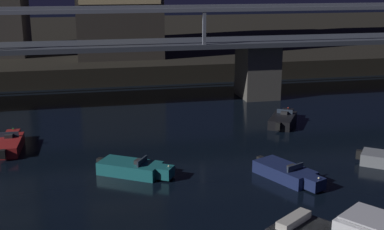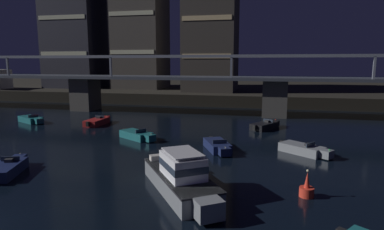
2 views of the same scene
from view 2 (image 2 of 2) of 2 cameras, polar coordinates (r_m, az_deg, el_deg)
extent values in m
cube|color=black|center=(101.47, 4.24, 5.01)|extent=(240.00, 80.00, 2.20)
cube|color=#4C4944|center=(60.77, -17.89, 3.46)|extent=(3.60, 4.40, 5.55)
cube|color=#4C4944|center=(52.45, 14.02, 2.80)|extent=(3.60, 4.40, 5.55)
cube|color=#3D424C|center=(54.23, -3.16, 6.43)|extent=(102.29, 6.40, 0.45)
cube|color=slate|center=(51.39, -4.09, 10.10)|extent=(102.29, 0.36, 0.36)
cube|color=slate|center=(56.97, -2.39, 10.01)|extent=(102.29, 0.36, 0.36)
cube|color=slate|center=(65.75, -29.19, 7.36)|extent=(0.30, 0.30, 3.20)
cube|color=slate|center=(54.92, -13.84, 8.13)|extent=(0.30, 0.30, 3.20)
cube|color=slate|center=(49.50, 6.79, 8.24)|extent=(0.30, 0.30, 3.20)
cube|color=slate|center=(51.25, 28.92, 7.21)|extent=(0.30, 0.30, 3.20)
cube|color=#282833|center=(88.09, -19.52, 17.73)|extent=(12.63, 11.84, 40.14)
cube|color=beige|center=(81.96, -21.30, 9.85)|extent=(11.62, 0.10, 0.90)
cube|color=beige|center=(82.54, -21.63, 15.42)|extent=(11.62, 0.10, 0.90)
cube|color=beige|center=(75.29, -10.34, 10.63)|extent=(10.28, 0.10, 0.90)
cube|color=beige|center=(75.98, -10.52, 16.89)|extent=(10.28, 0.10, 0.90)
cube|color=#38332D|center=(72.98, 3.44, 18.62)|extent=(10.61, 12.30, 36.34)
cube|color=beige|center=(65.87, 2.47, 10.12)|extent=(9.76, 0.10, 0.90)
cube|color=beige|center=(66.40, 2.52, 16.40)|extent=(9.76, 0.10, 0.90)
cube|color=gray|center=(21.91, -2.17, -11.44)|extent=(6.67, 8.07, 1.20)
cube|color=gray|center=(17.99, 2.92, -15.93)|extent=(1.80, 1.72, 1.04)
cube|color=black|center=(21.72, -2.18, -10.08)|extent=(6.78, 8.18, 0.10)
cube|color=white|center=(20.95, -1.63, -8.65)|extent=(3.54, 3.83, 1.40)
cube|color=#283342|center=(20.93, -1.63, -8.52)|extent=(3.60, 3.88, 0.44)
cube|color=silver|center=(20.70, -1.64, -6.41)|extent=(3.19, 3.44, 0.08)
cube|color=#B7B2A8|center=(24.73, -4.86, -7.15)|extent=(2.05, 1.67, 0.36)
cube|color=#19234C|center=(28.45, -29.41, -8.19)|extent=(2.94, 4.28, 0.80)
cube|color=#19234C|center=(30.56, -27.62, -6.82)|extent=(1.22, 1.17, 0.70)
cube|color=#283342|center=(29.05, -28.83, -6.62)|extent=(1.31, 0.52, 0.36)
cube|color=#262628|center=(28.84, -29.02, -6.87)|extent=(0.66, 0.56, 0.24)
sphere|color=beige|center=(30.68, -27.51, -5.92)|extent=(0.12, 0.12, 0.12)
cube|color=#196066|center=(51.28, -26.06, -0.68)|extent=(4.30, 3.39, 0.80)
cube|color=#196066|center=(49.11, -24.91, -0.93)|extent=(1.25, 1.29, 0.70)
cube|color=#283342|center=(50.43, -25.71, -0.14)|extent=(0.71, 1.25, 0.36)
cube|color=#262628|center=(50.66, -25.82, -0.17)|extent=(0.61, 0.68, 0.24)
cube|color=black|center=(53.22, -27.03, -0.31)|extent=(0.48, 0.48, 0.60)
sphere|color=beige|center=(48.82, -24.81, -0.47)|extent=(0.12, 0.12, 0.12)
cube|color=black|center=(42.33, 12.36, -1.85)|extent=(3.60, 4.27, 0.80)
cube|color=black|center=(44.34, 14.03, -1.35)|extent=(1.32, 1.29, 0.70)
cube|color=#283342|center=(42.94, 12.99, -0.93)|extent=(1.20, 0.80, 0.36)
cube|color=#262628|center=(42.74, 12.81, -1.05)|extent=(0.69, 0.64, 0.24)
cube|color=black|center=(40.53, 10.73, -2.13)|extent=(0.50, 0.50, 0.60)
sphere|color=red|center=(44.48, 14.21, -0.76)|extent=(0.12, 0.12, 0.12)
cube|color=maroon|center=(45.89, -16.12, -1.16)|extent=(1.91, 3.96, 0.80)
cube|color=maroon|center=(47.94, -14.68, -0.61)|extent=(1.02, 0.93, 0.70)
cube|color=#283342|center=(46.52, -15.63, -0.27)|extent=(1.35, 0.14, 0.36)
cube|color=#262628|center=(46.31, -15.78, -0.40)|extent=(0.57, 0.42, 0.24)
cube|color=black|center=(44.06, -17.53, -1.50)|extent=(0.37, 0.37, 0.60)
sphere|color=#33D84C|center=(48.09, -14.56, -0.05)|extent=(0.12, 0.12, 0.12)
cube|color=gray|center=(32.11, 18.38, -5.59)|extent=(4.19, 3.82, 0.80)
cube|color=gray|center=(30.95, 22.18, -6.25)|extent=(1.32, 1.33, 0.70)
cube|color=#283342|center=(31.55, 19.75, -4.83)|extent=(0.91, 1.13, 0.36)
cube|color=#262628|center=(31.68, 19.35, -4.87)|extent=(0.66, 0.69, 0.24)
cube|color=black|center=(33.23, 15.24, -4.78)|extent=(0.51, 0.51, 0.60)
sphere|color=#33D84C|center=(30.73, 22.64, -5.56)|extent=(0.12, 0.12, 0.12)
cube|color=#19234C|center=(31.83, 4.35, -5.27)|extent=(3.26, 4.30, 0.80)
cube|color=#19234C|center=(29.60, 5.65, -6.30)|extent=(1.27, 1.23, 0.70)
cube|color=#283342|center=(30.90, 4.80, -4.61)|extent=(1.27, 0.65, 0.36)
cube|color=#262628|center=(31.15, 4.67, -4.61)|extent=(0.68, 0.60, 0.24)
cube|color=black|center=(33.82, 3.33, -4.22)|extent=(0.48, 0.48, 0.60)
sphere|color=beige|center=(29.26, 5.81, -5.61)|extent=(0.12, 0.12, 0.12)
cube|color=#196066|center=(36.80, -9.59, -3.40)|extent=(4.27, 3.60, 0.80)
cube|color=#196066|center=(34.91, -7.27, -3.95)|extent=(1.29, 1.32, 0.70)
cube|color=#283342|center=(36.00, -8.82, -2.72)|extent=(0.80, 1.20, 0.36)
cube|color=#262628|center=(36.21, -9.06, -2.75)|extent=(0.64, 0.69, 0.24)
cube|color=black|center=(38.51, -11.48, -2.75)|extent=(0.50, 0.50, 0.60)
sphere|color=beige|center=(34.62, -7.03, -3.32)|extent=(0.12, 0.12, 0.12)
cylinder|color=red|center=(22.26, 19.14, -12.44)|extent=(0.90, 0.90, 0.60)
cone|color=red|center=(21.99, 19.25, -10.50)|extent=(0.36, 0.36, 1.00)
sphere|color=#F2EAB2|center=(21.80, 19.33, -9.06)|extent=(0.16, 0.16, 0.16)
camera|label=1|loc=(16.88, -68.66, 16.48)|focal=47.13mm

